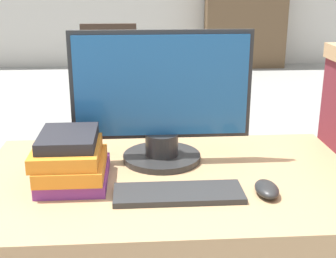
# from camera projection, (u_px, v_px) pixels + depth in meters

# --- Properties ---
(monitor) EXTENTS (0.57, 0.25, 0.42)m
(monitor) POSITION_uv_depth(u_px,v_px,m) (162.00, 102.00, 1.47)
(monitor) COLOR #282828
(monitor) RESTS_ON desk
(keyboard) EXTENTS (0.35, 0.13, 0.02)m
(keyboard) POSITION_uv_depth(u_px,v_px,m) (179.00, 193.00, 1.28)
(keyboard) COLOR #2D2D2D
(keyboard) RESTS_ON desk
(mouse) EXTENTS (0.06, 0.11, 0.03)m
(mouse) POSITION_uv_depth(u_px,v_px,m) (267.00, 189.00, 1.28)
(mouse) COLOR #262626
(mouse) RESTS_ON desk
(book_stack) EXTENTS (0.20, 0.27, 0.15)m
(book_stack) POSITION_uv_depth(u_px,v_px,m) (71.00, 160.00, 1.35)
(book_stack) COLOR #7A3384
(book_stack) RESTS_ON desk
(far_chair) EXTENTS (0.44, 0.44, 0.97)m
(far_chair) POSITION_uv_depth(u_px,v_px,m) (110.00, 82.00, 3.68)
(far_chair) COLOR #38281E
(far_chair) RESTS_ON ground_plane
(bookshelf_far) EXTENTS (1.19, 0.32, 1.95)m
(bookshelf_far) POSITION_uv_depth(u_px,v_px,m) (246.00, 0.00, 6.81)
(bookshelf_far) COLOR brown
(bookshelf_far) RESTS_ON ground_plane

